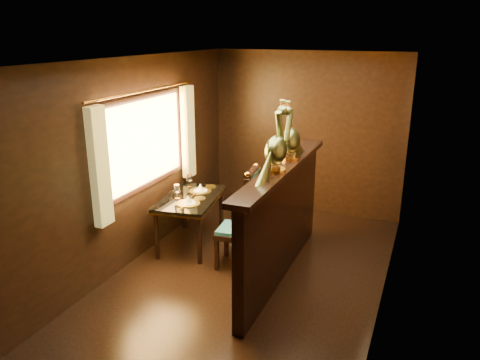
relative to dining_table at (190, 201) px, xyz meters
The scene contains 8 objects.
ground 1.38m from the dining_table, 31.25° to the right, with size 5.00×5.00×0.00m, color black.
room_shell 1.50m from the dining_table, 32.70° to the right, with size 3.04×5.04×2.52m.
partition 1.42m from the dining_table, 13.86° to the right, with size 0.26×2.70×1.36m.
dining_table is the anchor object (origin of this frame).
chair_left 0.96m from the dining_table, 18.38° to the right, with size 0.50×0.53×1.28m.
chair_right 1.09m from the dining_table, ahead, with size 0.56×0.58×1.37m.
peacock_left 1.88m from the dining_table, 24.08° to the right, with size 0.23×0.62×0.74m, color #1A5037, non-canonical shape.
peacock_right 1.76m from the dining_table, ahead, with size 0.22×0.59×0.70m, color #1A5037, non-canonical shape.
Camera 1 is at (1.80, -4.47, 2.78)m, focal length 35.00 mm.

